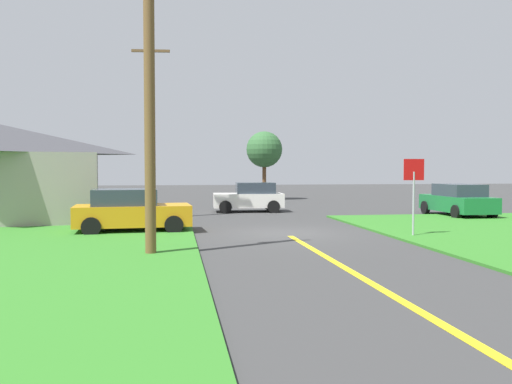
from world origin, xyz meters
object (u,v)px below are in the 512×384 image
stop_sign (414,182)px  car_approaching_junction (250,197)px  car_on_crossroad (458,200)px  utility_pole_near (150,104)px  utility_pole_mid (151,125)px  parked_car_near_building (131,211)px  oak_tree_left (264,150)px

stop_sign → car_approaching_junction: stop_sign is taller
car_on_crossroad → utility_pole_near: (-14.65, -10.00, 3.30)m
utility_pole_mid → car_on_crossroad: bearing=-4.4°
utility_pole_near → utility_pole_mid: utility_pole_mid is taller
stop_sign → utility_pole_near: (-8.80, -2.58, 2.21)m
car_on_crossroad → parked_car_near_building: bearing=105.9°
car_on_crossroad → oak_tree_left: bearing=24.6°
stop_sign → oak_tree_left: 23.25m
car_on_crossroad → utility_pole_mid: utility_pole_mid is taller
car_on_crossroad → car_approaching_junction: bearing=66.3°
car_approaching_junction → utility_pole_near: bearing=74.5°
stop_sign → oak_tree_left: bearing=-86.7°
parked_car_near_building → car_on_crossroad: (15.63, 4.42, 0.00)m
parked_car_near_building → car_approaching_junction: bearing=52.4°
utility_pole_near → utility_pole_mid: bearing=92.3°
car_approaching_junction → utility_pole_mid: utility_pole_mid is taller
parked_car_near_building → utility_pole_mid: size_ratio=0.50×
utility_pole_near → oak_tree_left: 26.77m
stop_sign → car_on_crossroad: size_ratio=0.59×
utility_pole_mid → oak_tree_left: bearing=61.4°
parked_car_near_building → oak_tree_left: size_ratio=0.83×
stop_sign → oak_tree_left: (-1.32, 23.13, 1.95)m
parked_car_near_building → utility_pole_near: bearing=-84.5°
stop_sign → utility_pole_mid: 12.87m
car_approaching_junction → stop_sign: bearing=111.8°
stop_sign → utility_pole_near: utility_pole_near is taller
car_on_crossroad → utility_pole_mid: bearing=85.7°
car_on_crossroad → oak_tree_left: oak_tree_left is taller
utility_pole_mid → oak_tree_left: 16.57m
parked_car_near_building → oak_tree_left: 22.04m
car_approaching_junction → utility_pole_near: 15.49m
stop_sign → utility_pole_mid: bearing=-42.9°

